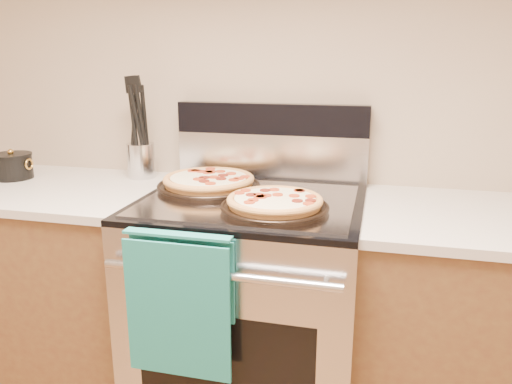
% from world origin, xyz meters
% --- Properties ---
extents(wall_back, '(4.00, 0.00, 4.00)m').
position_xyz_m(wall_back, '(0.00, 2.00, 1.35)').
color(wall_back, tan).
rests_on(wall_back, ground).
extents(range_body, '(0.76, 0.68, 0.90)m').
position_xyz_m(range_body, '(0.00, 1.65, 0.45)').
color(range_body, '#B7B7BC').
rests_on(range_body, ground).
extents(oven_window, '(0.56, 0.01, 0.40)m').
position_xyz_m(oven_window, '(0.00, 1.31, 0.45)').
color(oven_window, black).
rests_on(oven_window, range_body).
extents(cooktop, '(0.76, 0.68, 0.02)m').
position_xyz_m(cooktop, '(0.00, 1.65, 0.91)').
color(cooktop, black).
rests_on(cooktop, range_body).
extents(backsplash_lower, '(0.76, 0.06, 0.18)m').
position_xyz_m(backsplash_lower, '(0.00, 1.96, 1.01)').
color(backsplash_lower, silver).
rests_on(backsplash_lower, cooktop).
extents(backsplash_upper, '(0.76, 0.06, 0.12)m').
position_xyz_m(backsplash_upper, '(0.00, 1.96, 1.16)').
color(backsplash_upper, black).
rests_on(backsplash_upper, backsplash_lower).
extents(oven_handle, '(0.70, 0.03, 0.03)m').
position_xyz_m(oven_handle, '(0.00, 1.27, 0.80)').
color(oven_handle, silver).
rests_on(oven_handle, range_body).
extents(dish_towel, '(0.32, 0.05, 0.42)m').
position_xyz_m(dish_towel, '(-0.12, 1.27, 0.70)').
color(dish_towel, '#18667C').
rests_on(dish_towel, oven_handle).
extents(foil_sheet, '(0.70, 0.55, 0.01)m').
position_xyz_m(foil_sheet, '(0.00, 1.62, 0.92)').
color(foil_sheet, gray).
rests_on(foil_sheet, cooktop).
extents(cabinet_left, '(1.00, 0.62, 0.88)m').
position_xyz_m(cabinet_left, '(-0.88, 1.68, 0.44)').
color(cabinet_left, brown).
rests_on(cabinet_left, ground).
extents(countertop_left, '(1.02, 0.64, 0.03)m').
position_xyz_m(countertop_left, '(-0.88, 1.68, 0.90)').
color(countertop_left, beige).
rests_on(countertop_left, cabinet_left).
extents(cabinet_right, '(1.00, 0.62, 0.88)m').
position_xyz_m(cabinet_right, '(0.88, 1.68, 0.44)').
color(cabinet_right, brown).
rests_on(cabinet_right, ground).
extents(pepperoni_pizza_back, '(0.40, 0.40, 0.05)m').
position_xyz_m(pepperoni_pizza_back, '(-0.18, 1.72, 0.95)').
color(pepperoni_pizza_back, '#B67237').
rests_on(pepperoni_pizza_back, foil_sheet).
extents(pepperoni_pizza_front, '(0.41, 0.41, 0.05)m').
position_xyz_m(pepperoni_pizza_front, '(0.11, 1.52, 0.95)').
color(pepperoni_pizza_front, '#B67237').
rests_on(pepperoni_pizza_front, foil_sheet).
extents(utensil_crock, '(0.13, 0.13, 0.14)m').
position_xyz_m(utensil_crock, '(-0.53, 1.89, 0.98)').
color(utensil_crock, silver).
rests_on(utensil_crock, countertop_left).
extents(saucepan, '(0.16, 0.16, 0.09)m').
position_xyz_m(saucepan, '(-1.04, 1.74, 0.96)').
color(saucepan, black).
rests_on(saucepan, countertop_left).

